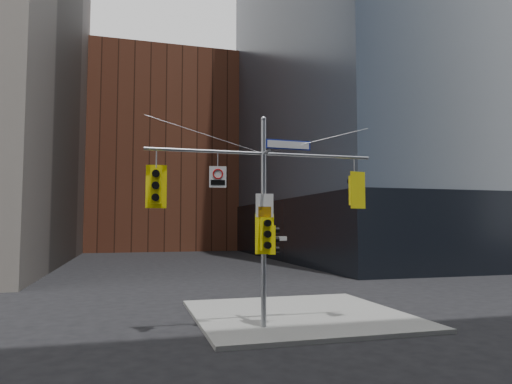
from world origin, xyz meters
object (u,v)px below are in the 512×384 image
traffic_light_west_arm (156,186)px  traffic_light_pole_side (273,240)px  regulatory_sign_arm (218,176)px  traffic_light_pole_front (266,234)px  signal_assembly (264,200)px  street_sign_blade (288,145)px  traffic_light_east_arm (355,190)px

traffic_light_west_arm → traffic_light_pole_side: 4.29m
regulatory_sign_arm → traffic_light_pole_front: bearing=-1.8°
signal_assembly → street_sign_blade: signal_assembly is taller
traffic_light_pole_front → street_sign_blade: bearing=18.4°
traffic_light_west_arm → street_sign_blade: (4.50, -0.01, 1.55)m
traffic_light_east_arm → traffic_light_pole_front: bearing=-6.9°
signal_assembly → traffic_light_pole_side: bearing=0.3°
signal_assembly → traffic_light_west_arm: signal_assembly is taller
street_sign_blade → traffic_light_pole_side: bearing=177.5°
traffic_light_pole_side → regulatory_sign_arm: regulatory_sign_arm is taller
street_sign_blade → regulatory_sign_arm: street_sign_blade is taller
traffic_light_east_arm → signal_assembly: bearing=-11.4°
regulatory_sign_arm → signal_assembly: bearing=7.7°
signal_assembly → street_sign_blade: size_ratio=4.80×
traffic_light_pole_side → traffic_light_pole_front: bearing=137.5°
traffic_light_east_arm → street_sign_blade: bearing=-11.4°
traffic_light_east_arm → street_sign_blade: street_sign_blade is taller
signal_assembly → traffic_light_east_arm: 3.46m
traffic_light_pole_side → street_sign_blade: bearing=-82.3°
traffic_light_east_arm → street_sign_blade: size_ratio=0.79×
traffic_light_pole_front → signal_assembly: bearing=91.8°
traffic_light_pole_side → traffic_light_pole_front: traffic_light_pole_front is taller
signal_assembly → traffic_light_east_arm: bearing=0.0°
traffic_light_east_arm → traffic_light_pole_side: size_ratio=1.35×
traffic_light_pole_front → street_sign_blade: street_sign_blade is taller
traffic_light_pole_side → regulatory_sign_arm: bearing=98.3°
traffic_light_east_arm → traffic_light_pole_side: 3.57m
signal_assembly → regulatory_sign_arm: signal_assembly is taller
traffic_light_pole_front → traffic_light_pole_side: bearing=41.7°
regulatory_sign_arm → traffic_light_west_arm: bearing=-174.0°
traffic_light_west_arm → traffic_light_pole_front: (3.60, -0.28, -1.55)m
traffic_light_pole_front → regulatory_sign_arm: size_ratio=1.91×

